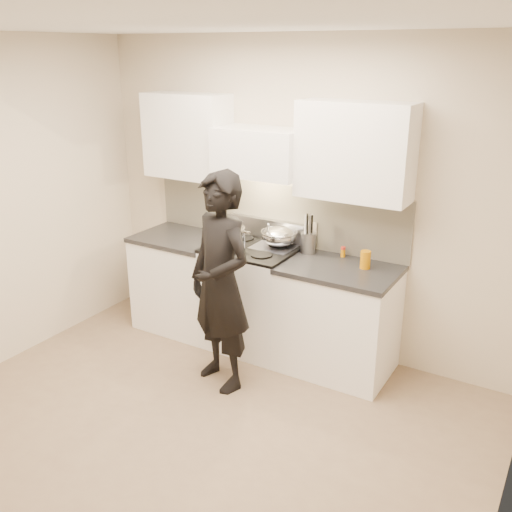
# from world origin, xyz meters

# --- Properties ---
(ground_plane) EXTENTS (4.00, 4.00, 0.00)m
(ground_plane) POSITION_xyz_m (0.00, 0.00, 0.00)
(ground_plane) COLOR #877155
(room_shell) EXTENTS (4.04, 3.54, 2.70)m
(room_shell) POSITION_xyz_m (-0.06, 0.37, 1.60)
(room_shell) COLOR beige
(room_shell) RESTS_ON ground
(stove) EXTENTS (0.76, 0.65, 0.96)m
(stove) POSITION_xyz_m (-0.30, 1.42, 0.47)
(stove) COLOR white
(stove) RESTS_ON ground
(counter_right) EXTENTS (0.92, 0.67, 0.92)m
(counter_right) POSITION_xyz_m (0.53, 1.43, 0.46)
(counter_right) COLOR white
(counter_right) RESTS_ON ground
(counter_left) EXTENTS (0.82, 0.67, 0.92)m
(counter_left) POSITION_xyz_m (-1.08, 1.43, 0.46)
(counter_left) COLOR white
(counter_left) RESTS_ON ground
(wok) EXTENTS (0.32, 0.38, 0.26)m
(wok) POSITION_xyz_m (-0.10, 1.55, 1.05)
(wok) COLOR #B7B7BB
(wok) RESTS_ON stove
(stock_pot) EXTENTS (0.38, 0.31, 0.18)m
(stock_pot) POSITION_xyz_m (-0.44, 1.28, 1.05)
(stock_pot) COLOR #B7B7BB
(stock_pot) RESTS_ON stove
(utensil_crock) EXTENTS (0.13, 0.13, 0.34)m
(utensil_crock) POSITION_xyz_m (0.15, 1.60, 1.02)
(utensil_crock) COLOR #98999D
(utensil_crock) RESTS_ON counter_right
(spice_jar) EXTENTS (0.04, 0.04, 0.09)m
(spice_jar) POSITION_xyz_m (0.45, 1.66, 0.97)
(spice_jar) COLOR #C67903
(spice_jar) RESTS_ON counter_right
(oil_glass) EXTENTS (0.08, 0.08, 0.14)m
(oil_glass) POSITION_xyz_m (0.70, 1.51, 0.99)
(oil_glass) COLOR #BA7104
(oil_glass) RESTS_ON counter_right
(person) EXTENTS (0.74, 0.62, 1.74)m
(person) POSITION_xyz_m (-0.18, 0.76, 0.87)
(person) COLOR black
(person) RESTS_ON ground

